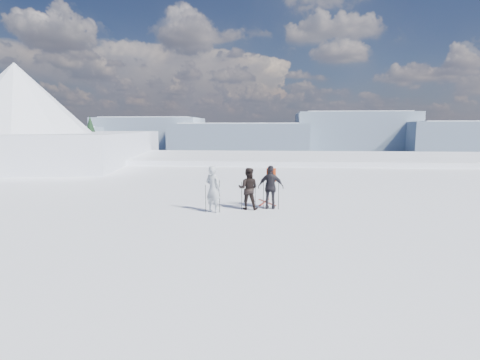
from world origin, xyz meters
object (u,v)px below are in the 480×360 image
object	(u,v)px
skier_grey	(213,189)
skis_loose	(266,202)
skier_pack	(271,187)
skier_dark	(248,189)

from	to	relation	value
skier_grey	skis_loose	world-z (taller)	skier_grey
skier_grey	skier_pack	world-z (taller)	skier_grey
skis_loose	skier_pack	bearing A→B (deg)	-79.58
skier_pack	skier_grey	bearing A→B (deg)	22.09
skier_pack	skis_loose	bearing A→B (deg)	-76.93
skier_grey	skier_dark	bearing A→B (deg)	-125.02
skier_grey	skier_dark	size ratio (longest dim) A/B	1.08
skier_grey	skier_pack	distance (m)	2.55
skier_grey	skier_pack	xyz separation A→B (m)	(2.41, 0.85, -0.03)
skier_grey	skier_pack	size ratio (longest dim) A/B	1.03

